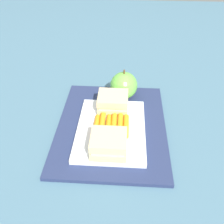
% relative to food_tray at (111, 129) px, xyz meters
% --- Properties ---
extents(ground_plane, '(2.40, 2.40, 0.00)m').
position_rel_food_tray_xyz_m(ground_plane, '(0.03, 0.00, -0.02)').
color(ground_plane, '#42667A').
extents(lunchbag_mat, '(0.36, 0.28, 0.01)m').
position_rel_food_tray_xyz_m(lunchbag_mat, '(0.03, 0.00, -0.01)').
color(lunchbag_mat, navy).
rests_on(lunchbag_mat, ground_plane).
extents(food_tray, '(0.23, 0.17, 0.01)m').
position_rel_food_tray_xyz_m(food_tray, '(0.00, 0.00, 0.00)').
color(food_tray, white).
rests_on(food_tray, lunchbag_mat).
extents(sandwich_half_left, '(0.07, 0.08, 0.04)m').
position_rel_food_tray_xyz_m(sandwich_half_left, '(-0.08, 0.00, 0.03)').
color(sandwich_half_left, '#DBC189').
rests_on(sandwich_half_left, food_tray).
extents(sandwich_half_right, '(0.07, 0.08, 0.04)m').
position_rel_food_tray_xyz_m(sandwich_half_right, '(0.08, 0.00, 0.03)').
color(sandwich_half_right, '#DBC189').
rests_on(sandwich_half_right, food_tray).
extents(carrot_sticks_bundle, '(0.08, 0.09, 0.02)m').
position_rel_food_tray_xyz_m(carrot_sticks_bundle, '(0.00, 0.00, 0.01)').
color(carrot_sticks_bundle, orange).
rests_on(carrot_sticks_bundle, food_tray).
extents(apple, '(0.08, 0.08, 0.09)m').
position_rel_food_tray_xyz_m(apple, '(0.15, -0.03, 0.03)').
color(apple, '#66B742').
rests_on(apple, lunchbag_mat).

